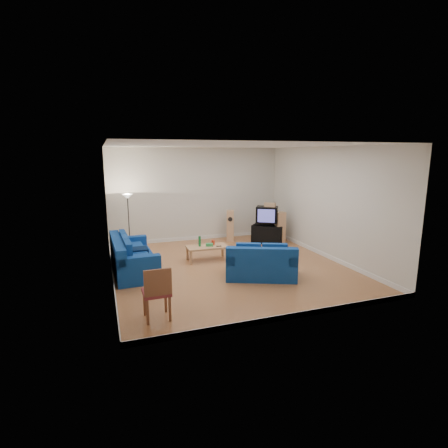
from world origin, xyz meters
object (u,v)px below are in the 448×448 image
object	(u,v)px
sofa_three_seat	(131,259)
sofa_loveseat	(261,265)
coffee_table	(207,248)
television	(267,215)
tv_stand	(268,234)

from	to	relation	value
sofa_three_seat	sofa_loveseat	bearing A→B (deg)	60.82
coffee_table	television	size ratio (longest dim) A/B	1.35
sofa_three_seat	television	xyz separation A→B (m)	(4.59, 1.49, 0.66)
sofa_loveseat	coffee_table	distance (m)	1.98
sofa_loveseat	coffee_table	bearing A→B (deg)	137.65
sofa_three_seat	television	size ratio (longest dim) A/B	2.70
tv_stand	television	size ratio (longest dim) A/B	1.17
sofa_loveseat	tv_stand	size ratio (longest dim) A/B	1.89
sofa_loveseat	sofa_three_seat	bearing A→B (deg)	175.74
television	tv_stand	bearing A→B (deg)	29.84
sofa_loveseat	television	bearing A→B (deg)	84.44
tv_stand	coffee_table	bearing A→B (deg)	-111.64
tv_stand	television	bearing A→B (deg)	-139.33
sofa_loveseat	coffee_table	xyz separation A→B (m)	(-0.83, 1.80, 0.05)
tv_stand	television	distance (m)	0.68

